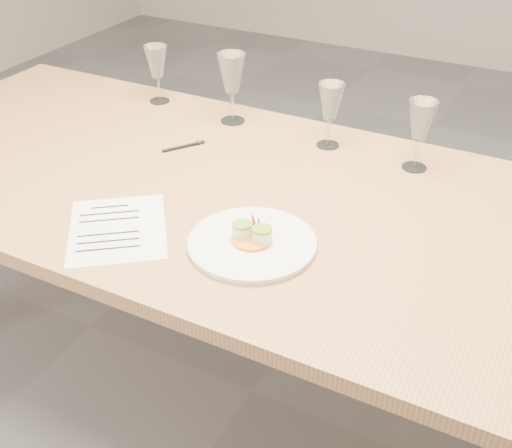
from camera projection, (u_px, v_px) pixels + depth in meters
The scene contains 9 objects.
ground at pixel (251, 391), 2.09m from camera, with size 7.00×7.00×0.00m, color slate.
dining_table at pixel (250, 214), 1.72m from camera, with size 2.40×1.00×0.75m.
dinner_plate at pixel (252, 242), 1.47m from camera, with size 0.30×0.30×0.08m.
recipe_sheet at pixel (117, 229), 1.53m from camera, with size 0.35×0.37×0.00m.
ballpoint_pen at pixel (184, 146), 1.90m from camera, with size 0.08×0.12×0.01m.
wine_glass_0 at pixel (156, 63), 2.12m from camera, with size 0.08×0.08×0.19m.
wine_glass_1 at pixel (232, 75), 1.97m from camera, with size 0.09×0.09×0.22m.
wine_glass_2 at pixel (331, 103), 1.84m from camera, with size 0.08×0.08×0.19m.
wine_glass_3 at pixel (421, 122), 1.72m from camera, with size 0.08×0.08×0.20m.
Camera 1 is at (0.69, -1.28, 1.60)m, focal length 45.00 mm.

